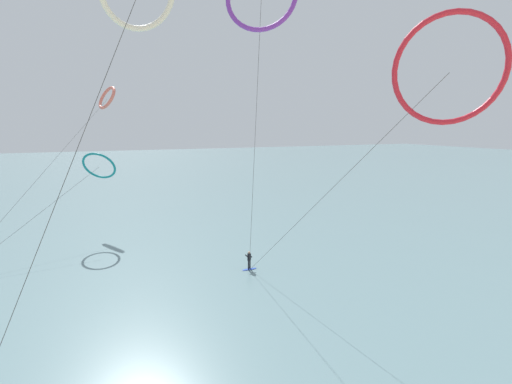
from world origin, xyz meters
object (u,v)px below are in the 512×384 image
kite_teal (99,166)px  kite_coral (107,98)px  kite_crimson (449,70)px  surfer_cobalt (249,262)px

kite_teal → kite_coral: 13.74m
kite_crimson → kite_coral: (-13.52, 42.43, 1.24)m
kite_teal → kite_coral: (1.63, 10.95, 8.14)m
kite_crimson → kite_coral: kite_coral is taller
kite_teal → kite_crimson: size_ratio=0.80×
surfer_cobalt → kite_crimson: bearing=61.6°
surfer_cobalt → kite_coral: bearing=-109.4°
surfer_cobalt → kite_crimson: (3.42, -16.11, 14.45)m
kite_teal → kite_coral: kite_coral is taller
surfer_cobalt → kite_teal: size_ratio=0.12×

